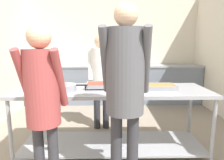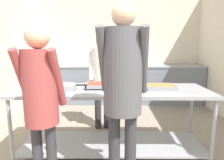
{
  "view_description": "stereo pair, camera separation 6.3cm",
  "coord_description": "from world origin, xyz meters",
  "px_view_note": "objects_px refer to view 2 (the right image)",
  "views": [
    {
      "loc": [
        -0.13,
        -1.04,
        1.45
      ],
      "look_at": [
        -0.08,
        1.56,
        0.98
      ],
      "focal_mm": 32.0,
      "sensor_mm": 36.0,
      "label": 1
    },
    {
      "loc": [
        -0.07,
        -1.04,
        1.45
      ],
      "look_at": [
        -0.08,
        1.56,
        0.98
      ],
      "focal_mm": 32.0,
      "sensor_mm": 36.0,
      "label": 2
    }
  ],
  "objects_px": {
    "sauce_pan": "(64,87)",
    "water_bottle": "(107,60)",
    "guest_serving_right": "(123,81)",
    "serving_tray_vegetables": "(103,85)",
    "serving_tray_roast": "(161,87)",
    "plate_stack": "(134,88)",
    "guest_serving_left": "(41,94)",
    "cook_behind_counter": "(102,72)"
  },
  "relations": [
    {
      "from": "sauce_pan",
      "to": "serving_tray_roast",
      "type": "height_order",
      "value": "sauce_pan"
    },
    {
      "from": "plate_stack",
      "to": "guest_serving_left",
      "type": "xyz_separation_m",
      "value": [
        -0.91,
        -0.77,
        0.12
      ]
    },
    {
      "from": "sauce_pan",
      "to": "water_bottle",
      "type": "relative_size",
      "value": 1.43
    },
    {
      "from": "sauce_pan",
      "to": "plate_stack",
      "type": "xyz_separation_m",
      "value": [
        0.87,
        0.06,
        -0.03
      ]
    },
    {
      "from": "plate_stack",
      "to": "water_bottle",
      "type": "xyz_separation_m",
      "value": [
        -0.41,
        2.35,
        0.18
      ]
    },
    {
      "from": "guest_serving_left",
      "to": "serving_tray_roast",
      "type": "bearing_deg",
      "value": 31.86
    },
    {
      "from": "serving_tray_roast",
      "to": "water_bottle",
      "type": "height_order",
      "value": "water_bottle"
    },
    {
      "from": "serving_tray_vegetables",
      "to": "water_bottle",
      "type": "relative_size",
      "value": 1.48
    },
    {
      "from": "sauce_pan",
      "to": "guest_serving_left",
      "type": "relative_size",
      "value": 0.27
    },
    {
      "from": "guest_serving_right",
      "to": "plate_stack",
      "type": "bearing_deg",
      "value": 76.69
    },
    {
      "from": "serving_tray_roast",
      "to": "serving_tray_vegetables",
      "type": "bearing_deg",
      "value": 172.39
    },
    {
      "from": "plate_stack",
      "to": "guest_serving_left",
      "type": "relative_size",
      "value": 0.16
    },
    {
      "from": "serving_tray_roast",
      "to": "guest_serving_left",
      "type": "height_order",
      "value": "guest_serving_left"
    },
    {
      "from": "guest_serving_left",
      "to": "water_bottle",
      "type": "height_order",
      "value": "guest_serving_left"
    },
    {
      "from": "sauce_pan",
      "to": "guest_serving_right",
      "type": "height_order",
      "value": "guest_serving_right"
    },
    {
      "from": "serving_tray_vegetables",
      "to": "cook_behind_counter",
      "type": "bearing_deg",
      "value": 94.34
    },
    {
      "from": "guest_serving_right",
      "to": "guest_serving_left",
      "type": "bearing_deg",
      "value": -177.78
    },
    {
      "from": "serving_tray_vegetables",
      "to": "plate_stack",
      "type": "relative_size",
      "value": 1.7
    },
    {
      "from": "guest_serving_right",
      "to": "cook_behind_counter",
      "type": "relative_size",
      "value": 1.13
    },
    {
      "from": "cook_behind_counter",
      "to": "water_bottle",
      "type": "xyz_separation_m",
      "value": [
        0.04,
        1.54,
        0.09
      ]
    },
    {
      "from": "sauce_pan",
      "to": "serving_tray_vegetables",
      "type": "height_order",
      "value": "sauce_pan"
    },
    {
      "from": "cook_behind_counter",
      "to": "plate_stack",
      "type": "bearing_deg",
      "value": -61.06
    },
    {
      "from": "water_bottle",
      "to": "guest_serving_right",
      "type": "bearing_deg",
      "value": -85.74
    },
    {
      "from": "serving_tray_vegetables",
      "to": "guest_serving_left",
      "type": "height_order",
      "value": "guest_serving_left"
    },
    {
      "from": "guest_serving_left",
      "to": "cook_behind_counter",
      "type": "distance_m",
      "value": 1.64
    },
    {
      "from": "plate_stack",
      "to": "guest_serving_right",
      "type": "height_order",
      "value": "guest_serving_right"
    },
    {
      "from": "sauce_pan",
      "to": "water_bottle",
      "type": "bearing_deg",
      "value": 79.12
    },
    {
      "from": "serving_tray_vegetables",
      "to": "serving_tray_roast",
      "type": "bearing_deg",
      "value": -7.61
    },
    {
      "from": "sauce_pan",
      "to": "cook_behind_counter",
      "type": "distance_m",
      "value": 0.97
    },
    {
      "from": "sauce_pan",
      "to": "plate_stack",
      "type": "relative_size",
      "value": 1.64
    },
    {
      "from": "guest_serving_right",
      "to": "serving_tray_roast",
      "type": "bearing_deg",
      "value": 55.13
    },
    {
      "from": "water_bottle",
      "to": "cook_behind_counter",
      "type": "bearing_deg",
      "value": -91.5
    },
    {
      "from": "serving_tray_vegetables",
      "to": "guest_serving_right",
      "type": "distance_m",
      "value": 0.91
    },
    {
      "from": "serving_tray_roast",
      "to": "guest_serving_left",
      "type": "relative_size",
      "value": 0.23
    },
    {
      "from": "serving_tray_vegetables",
      "to": "guest_serving_right",
      "type": "height_order",
      "value": "guest_serving_right"
    },
    {
      "from": "plate_stack",
      "to": "serving_tray_roast",
      "type": "relative_size",
      "value": 0.72
    },
    {
      "from": "plate_stack",
      "to": "water_bottle",
      "type": "bearing_deg",
      "value": 99.78
    },
    {
      "from": "serving_tray_vegetables",
      "to": "water_bottle",
      "type": "bearing_deg",
      "value": 90.31
    },
    {
      "from": "guest_serving_left",
      "to": "water_bottle",
      "type": "xyz_separation_m",
      "value": [
        0.5,
        3.12,
        0.07
      ]
    },
    {
      "from": "plate_stack",
      "to": "cook_behind_counter",
      "type": "xyz_separation_m",
      "value": [
        -0.45,
        0.81,
        0.09
      ]
    },
    {
      "from": "serving_tray_vegetables",
      "to": "plate_stack",
      "type": "height_order",
      "value": "serving_tray_vegetables"
    },
    {
      "from": "cook_behind_counter",
      "to": "serving_tray_roast",
      "type": "bearing_deg",
      "value": -44.74
    }
  ]
}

